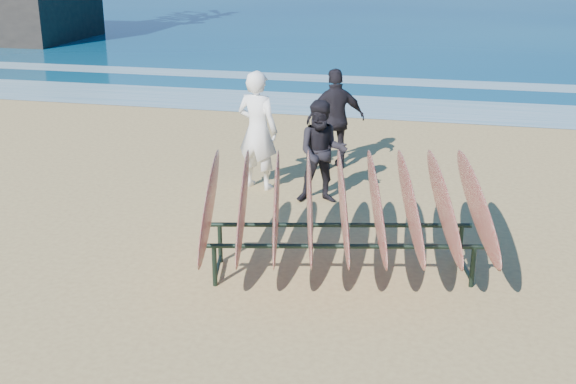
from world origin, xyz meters
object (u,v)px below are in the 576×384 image
(person_dark_a, at_px, (322,152))
(surfboard_rack, at_px, (343,205))
(person_dark_b, at_px, (336,119))
(person_white, at_px, (258,130))

(person_dark_a, bearing_deg, surfboard_rack, -85.41)
(person_dark_b, bearing_deg, person_white, 27.65)
(surfboard_rack, bearing_deg, person_dark_b, 88.09)
(person_white, bearing_deg, person_dark_b, -112.92)
(surfboard_rack, relative_size, person_dark_b, 2.07)
(surfboard_rack, distance_m, person_white, 3.43)
(person_dark_a, xyz_separation_m, person_dark_b, (-0.10, 1.78, 0.09))
(person_white, bearing_deg, surfboard_rack, 136.94)
(surfboard_rack, relative_size, person_dark_a, 2.30)
(person_dark_b, bearing_deg, surfboard_rack, 75.96)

